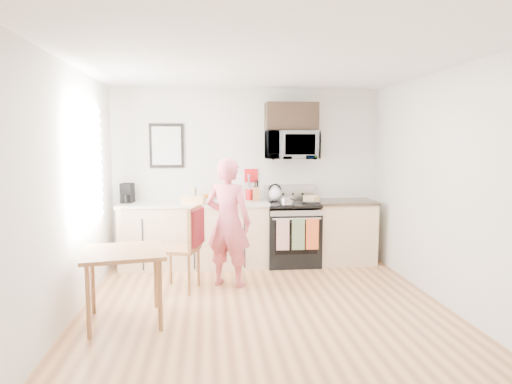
{
  "coord_description": "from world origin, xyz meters",
  "views": [
    {
      "loc": [
        -0.6,
        -4.56,
        1.81
      ],
      "look_at": [
        -0.01,
        1.0,
        1.19
      ],
      "focal_mm": 32.0,
      "sensor_mm": 36.0,
      "label": 1
    }
  ],
  "objects": [
    {
      "name": "floor",
      "position": [
        0.0,
        0.0,
        0.0
      ],
      "size": [
        4.6,
        4.6,
        0.0
      ],
      "primitive_type": "plane",
      "color": "brown",
      "rests_on": "ground"
    },
    {
      "name": "back_wall",
      "position": [
        0.0,
        2.3,
        1.3
      ],
      "size": [
        4.0,
        0.04,
        2.6
      ],
      "primitive_type": "cube",
      "color": "silver",
      "rests_on": "floor"
    },
    {
      "name": "front_wall",
      "position": [
        0.0,
        -2.3,
        1.3
      ],
      "size": [
        4.0,
        0.04,
        2.6
      ],
      "primitive_type": "cube",
      "color": "silver",
      "rests_on": "floor"
    },
    {
      "name": "left_wall",
      "position": [
        -2.0,
        0.0,
        1.3
      ],
      "size": [
        0.04,
        4.6,
        2.6
      ],
      "primitive_type": "cube",
      "color": "silver",
      "rests_on": "floor"
    },
    {
      "name": "right_wall",
      "position": [
        2.0,
        0.0,
        1.3
      ],
      "size": [
        0.04,
        4.6,
        2.6
      ],
      "primitive_type": "cube",
      "color": "silver",
      "rests_on": "floor"
    },
    {
      "name": "ceiling",
      "position": [
        0.0,
        0.0,
        2.6
      ],
      "size": [
        4.0,
        4.6,
        0.04
      ],
      "primitive_type": "cube",
      "color": "white",
      "rests_on": "back_wall"
    },
    {
      "name": "window",
      "position": [
        -1.96,
        0.8,
        1.55
      ],
      "size": [
        0.06,
        1.4,
        1.5
      ],
      "color": "white",
      "rests_on": "left_wall"
    },
    {
      "name": "cabinet_left",
      "position": [
        -0.8,
        2.0,
        0.45
      ],
      "size": [
        2.1,
        0.6,
        0.9
      ],
      "primitive_type": "cube",
      "color": "#D6B789",
      "rests_on": "floor"
    },
    {
      "name": "countertop_left",
      "position": [
        -0.8,
        2.0,
        0.92
      ],
      "size": [
        2.14,
        0.64,
        0.04
      ],
      "primitive_type": "cube",
      "color": "silver",
      "rests_on": "cabinet_left"
    },
    {
      "name": "cabinet_right",
      "position": [
        1.43,
        2.0,
        0.45
      ],
      "size": [
        0.84,
        0.6,
        0.9
      ],
      "primitive_type": "cube",
      "color": "#D6B789",
      "rests_on": "floor"
    },
    {
      "name": "countertop_right",
      "position": [
        1.43,
        2.0,
        0.92
      ],
      "size": [
        0.88,
        0.64,
        0.04
      ],
      "primitive_type": "cube",
      "color": "black",
      "rests_on": "cabinet_right"
    },
    {
      "name": "range",
      "position": [
        0.63,
        1.98,
        0.44
      ],
      "size": [
        0.76,
        0.7,
        1.16
      ],
      "color": "black",
      "rests_on": "floor"
    },
    {
      "name": "microwave",
      "position": [
        0.63,
        2.08,
        1.76
      ],
      "size": [
        0.76,
        0.51,
        0.42
      ],
      "primitive_type": "imported",
      "color": "#A8A7AC",
      "rests_on": "back_wall"
    },
    {
      "name": "upper_cabinet",
      "position": [
        0.63,
        2.12,
        2.18
      ],
      "size": [
        0.76,
        0.35,
        0.4
      ],
      "primitive_type": "cube",
      "color": "black",
      "rests_on": "back_wall"
    },
    {
      "name": "wall_art",
      "position": [
        -1.2,
        2.28,
        1.75
      ],
      "size": [
        0.5,
        0.04,
        0.65
      ],
      "color": "black",
      "rests_on": "back_wall"
    },
    {
      "name": "wall_trivet",
      "position": [
        0.05,
        2.28,
        1.3
      ],
      "size": [
        0.2,
        0.02,
        0.2
      ],
      "primitive_type": "cube",
      "color": "#B70F15",
      "rests_on": "back_wall"
    },
    {
      "name": "person",
      "position": [
        -0.36,
        1.05,
        0.81
      ],
      "size": [
        0.7,
        0.6,
        1.62
      ],
      "primitive_type": "imported",
      "rotation": [
        0.0,
        0.0,
        2.71
      ],
      "color": "#CF3951",
      "rests_on": "floor"
    },
    {
      "name": "dining_table",
      "position": [
        -1.44,
        -0.02,
        0.65
      ],
      "size": [
        0.79,
        0.79,
        0.74
      ],
      "rotation": [
        0.0,
        0.0,
        0.18
      ],
      "color": "brown",
      "rests_on": "floor"
    },
    {
      "name": "chair",
      "position": [
        -0.82,
        0.91,
        0.67
      ],
      "size": [
        0.58,
        0.55,
        1.04
      ],
      "rotation": [
        0.0,
        0.0,
        -0.29
      ],
      "color": "brown",
      "rests_on": "floor"
    },
    {
      "name": "knife_block",
      "position": [
        0.11,
        2.07,
        1.04
      ],
      "size": [
        0.1,
        0.14,
        0.21
      ],
      "primitive_type": "cube",
      "rotation": [
        0.0,
        0.0,
        -0.04
      ],
      "color": "brown",
      "rests_on": "countertop_left"
    },
    {
      "name": "utensil_crock",
      "position": [
        0.02,
        2.22,
        1.09
      ],
      "size": [
        0.13,
        0.13,
        0.38
      ],
      "color": "#B70F15",
      "rests_on": "countertop_left"
    },
    {
      "name": "fruit_bowl",
      "position": [
        -0.62,
        2.16,
        0.98
      ],
      "size": [
        0.26,
        0.26,
        0.1
      ],
      "color": "silver",
      "rests_on": "countertop_left"
    },
    {
      "name": "milk_carton",
      "position": [
        -0.82,
        1.98,
        1.05
      ],
      "size": [
        0.1,
        0.1,
        0.22
      ],
      "primitive_type": "cube",
      "rotation": [
        0.0,
        0.0,
        -0.26
      ],
      "color": "tan",
      "rests_on": "countertop_left"
    },
    {
      "name": "coffee_maker",
      "position": [
        -1.75,
        2.06,
        1.07
      ],
      "size": [
        0.19,
        0.25,
        0.28
      ],
      "rotation": [
        0.0,
        0.0,
        -0.16
      ],
      "color": "black",
      "rests_on": "countertop_left"
    },
    {
      "name": "bread_bag",
      "position": [
        -0.81,
        1.78,
        1.0
      ],
      "size": [
        0.34,
        0.21,
        0.11
      ],
      "primitive_type": "cube",
      "rotation": [
        0.0,
        0.0,
        -0.24
      ],
      "color": "#DFB275",
      "rests_on": "countertop_left"
    },
    {
      "name": "cake",
      "position": [
        0.91,
        1.93,
        0.97
      ],
      "size": [
        0.3,
        0.3,
        0.1
      ],
      "color": "black",
      "rests_on": "range"
    },
    {
      "name": "kettle",
      "position": [
        0.4,
        2.15,
        1.04
      ],
      "size": [
        0.21,
        0.21,
        0.26
      ],
      "color": "silver",
      "rests_on": "range"
    },
    {
      "name": "pot",
      "position": [
        0.52,
        1.76,
        0.97
      ],
      "size": [
        0.19,
        0.32,
        0.1
      ],
      "rotation": [
        0.0,
        0.0,
        0.36
      ],
      "color": "#A8A7AC",
      "rests_on": "range"
    }
  ]
}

